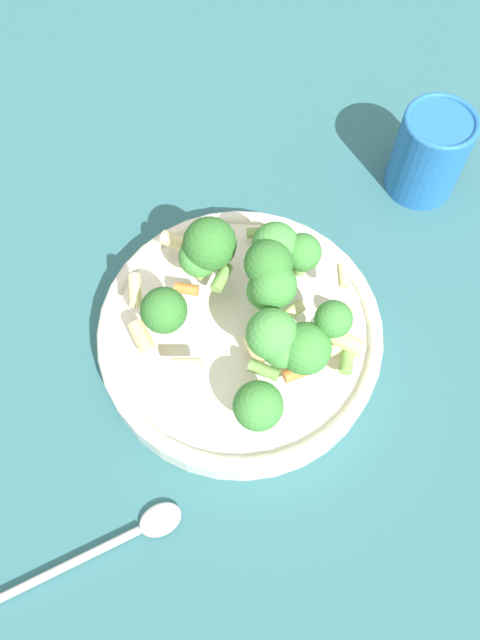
# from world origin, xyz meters

# --- Properties ---
(ground_plane) EXTENTS (3.00, 3.00, 0.00)m
(ground_plane) POSITION_xyz_m (0.00, 0.00, 0.00)
(ground_plane) COLOR #2D6066
(bowl) EXTENTS (0.26, 0.26, 0.04)m
(bowl) POSITION_xyz_m (0.00, 0.00, 0.02)
(bowl) COLOR silver
(bowl) RESTS_ON ground_plane
(pasta_salad) EXTENTS (0.20, 0.21, 0.09)m
(pasta_salad) POSITION_xyz_m (-0.01, 0.01, 0.08)
(pasta_salad) COLOR #8CB766
(pasta_salad) RESTS_ON bowl
(cup) EXTENTS (0.07, 0.07, 0.09)m
(cup) POSITION_xyz_m (-0.24, 0.11, 0.05)
(cup) COLOR #2366B2
(cup) RESTS_ON ground_plane
(spoon) EXTENTS (0.13, 0.12, 0.01)m
(spoon) POSITION_xyz_m (0.20, -0.03, 0.01)
(spoon) COLOR silver
(spoon) RESTS_ON ground_plane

